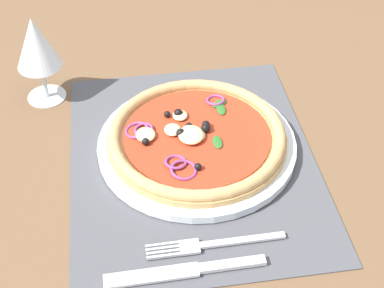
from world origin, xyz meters
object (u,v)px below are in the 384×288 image
Objects in this scene: knife at (184,271)px; wine_glass at (36,45)px; pizza at (196,136)px; plate at (197,145)px; fork at (208,245)px.

wine_glass is at bearing -65.86° from knife.
pizza is at bearing -126.08° from wine_glass.
plate is 1.11× the size of pizza.
plate is at bearing -125.97° from wine_glass.
plate is 29.69cm from wine_glass.
plate is 1.99× the size of wine_glass.
pizza is 29.12cm from wine_glass.
plate is 1.65× the size of fork.
pizza is at bearing -103.39° from knife.
plate is 1.74cm from pizza.
knife is 1.34× the size of wine_glass.
fork is 42.10cm from wine_glass.
fork is at bearing 175.65° from plate.
pizza reaches higher than plate.
knife is (-3.54, 3.60, 0.03)cm from fork.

